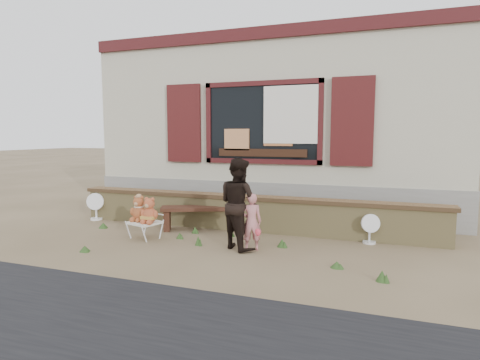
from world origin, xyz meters
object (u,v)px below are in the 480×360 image
at_px(bench, 208,213).
at_px(folding_chair, 145,223).
at_px(teddy_bear_left, 139,208).
at_px(adult, 239,204).
at_px(child, 251,222).
at_px(teddy_bear_right, 150,210).

bearing_deg(bench, folding_chair, -151.38).
bearing_deg(teddy_bear_left, adult, 15.42).
xyz_separation_m(bench, child, (1.21, -1.03, 0.12)).
distance_m(folding_chair, adult, 1.80).
bearing_deg(folding_chair, teddy_bear_left, 180.00).
bearing_deg(teddy_bear_right, adult, 18.07).
height_order(folding_chair, child, child).
relative_size(teddy_bear_left, adult, 0.31).
height_order(folding_chair, teddy_bear_right, teddy_bear_right).
distance_m(bench, child, 1.60).
xyz_separation_m(bench, teddy_bear_left, (-0.88, -0.95, 0.20)).
height_order(bench, teddy_bear_right, teddy_bear_right).
relative_size(teddy_bear_right, child, 0.50).
height_order(bench, child, child).
distance_m(teddy_bear_right, adult, 1.62).
bearing_deg(teddy_bear_right, child, 17.14).
bearing_deg(teddy_bear_right, teddy_bear_left, 180.00).
distance_m(teddy_bear_right, child, 1.83).
bearing_deg(child, teddy_bear_right, -22.58).
distance_m(teddy_bear_left, adult, 1.89).
bearing_deg(adult, teddy_bear_left, 32.54).
bearing_deg(adult, bench, -11.00).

